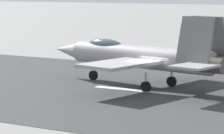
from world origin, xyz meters
name	(u,v)px	position (x,y,z in m)	size (l,w,h in m)	color
ground_plane	(149,92)	(0.00, 0.00, 0.00)	(400.00, 400.00, 0.00)	gray
runway_strip	(150,92)	(-0.02, 0.00, 0.01)	(240.00, 26.00, 0.02)	#353838
fighter_jet	(141,56)	(1.60, -1.79, 2.34)	(17.46, 13.26, 5.53)	#99949C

